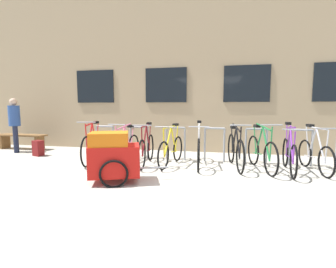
% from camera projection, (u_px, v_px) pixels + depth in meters
% --- Properties ---
extents(ground_plane, '(42.00, 42.00, 0.00)m').
position_uv_depth(ground_plane, '(192.00, 183.00, 4.45)').
color(ground_plane, '#B2ADA0').
extents(storefront_building, '(28.00, 5.70, 6.49)m').
position_uv_depth(storefront_building, '(210.00, 61.00, 9.95)').
color(storefront_building, tan).
rests_on(storefront_building, ground).
extents(bike_rack, '(6.53, 0.05, 0.88)m').
position_uv_depth(bike_rack, '(214.00, 141.00, 6.16)').
color(bike_rack, gray).
rests_on(bike_rack, ground).
extents(bicycle_purple, '(0.44, 1.72, 1.07)m').
position_uv_depth(bicycle_purple, '(289.00, 154.00, 5.21)').
color(bicycle_purple, black).
rests_on(bicycle_purple, ground).
extents(bicycle_red, '(0.48, 1.68, 1.07)m').
position_uv_depth(bicycle_red, '(93.00, 146.00, 6.16)').
color(bicycle_red, black).
rests_on(bicycle_red, ground).
extents(bicycle_black, '(0.44, 1.76, 1.04)m').
position_uv_depth(bicycle_black, '(235.00, 150.00, 5.59)').
color(bicycle_black, black).
rests_on(bicycle_black, ground).
extents(bicycle_yellow, '(0.44, 1.63, 1.00)m').
position_uv_depth(bicycle_yellow, '(171.00, 149.00, 5.87)').
color(bicycle_yellow, black).
rests_on(bicycle_yellow, ground).
extents(bicycle_pink, '(0.44, 1.62, 1.01)m').
position_uv_depth(bicycle_pink, '(125.00, 147.00, 6.20)').
color(bicycle_pink, black).
rests_on(bicycle_pink, ground).
extents(bicycle_white, '(0.44, 1.76, 1.07)m').
position_uv_depth(bicycle_white, '(199.00, 149.00, 5.74)').
color(bicycle_white, black).
rests_on(bicycle_white, ground).
extents(bicycle_maroon, '(0.44, 1.69, 1.02)m').
position_uv_depth(bicycle_maroon, '(147.00, 149.00, 5.92)').
color(bicycle_maroon, black).
rests_on(bicycle_maroon, ground).
extents(bicycle_silver, '(0.44, 1.59, 1.02)m').
position_uv_depth(bicycle_silver, '(315.00, 154.00, 5.26)').
color(bicycle_silver, black).
rests_on(bicycle_silver, ground).
extents(bicycle_green, '(0.52, 1.72, 1.06)m').
position_uv_depth(bicycle_green, '(261.00, 152.00, 5.41)').
color(bicycle_green, black).
rests_on(bicycle_green, ground).
extents(bike_trailer, '(1.47, 0.88, 0.95)m').
position_uv_depth(bike_trailer, '(114.00, 156.00, 4.49)').
color(bike_trailer, red).
rests_on(bike_trailer, ground).
extents(wooden_bench, '(1.69, 0.40, 0.49)m').
position_uv_depth(wooden_bench, '(22.00, 138.00, 8.05)').
color(wooden_bench, brown).
rests_on(wooden_bench, ground).
extents(person_by_bench, '(0.32, 0.32, 1.65)m').
position_uv_depth(person_by_bench, '(15.00, 121.00, 7.43)').
color(person_by_bench, '#1E2338').
rests_on(person_by_bench, ground).
extents(backpack, '(0.33, 0.28, 0.44)m').
position_uv_depth(backpack, '(38.00, 148.00, 6.94)').
color(backpack, maroon).
rests_on(backpack, ground).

